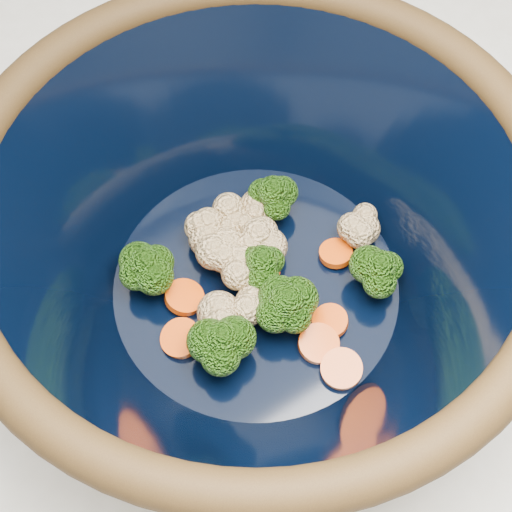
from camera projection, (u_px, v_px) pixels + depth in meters
The scene contains 3 objects.
counter at pixel (249, 453), 0.97m from camera, with size 1.20×1.20×0.90m, color silver.
mixing_bowl at pixel (256, 244), 0.50m from camera, with size 0.40×0.40×0.17m.
vegetable_pile at pixel (257, 268), 0.53m from camera, with size 0.19×0.17×0.05m.
Camera 1 is at (-0.14, -0.22, 1.42)m, focal length 50.00 mm.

